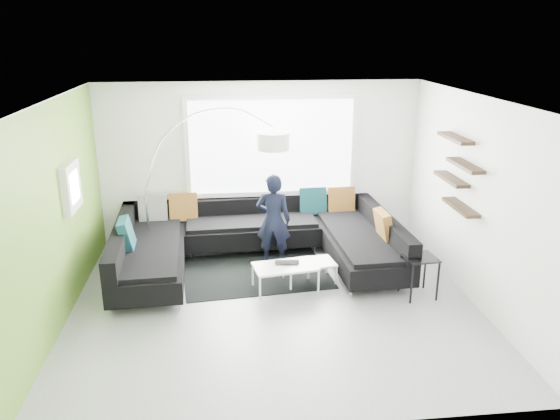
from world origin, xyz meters
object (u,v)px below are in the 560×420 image
object	(u,v)px
coffee_table	(298,274)
side_table	(418,276)
person	(273,220)
sectional_sofa	(257,244)
arc_lamp	(145,188)
laptop	(287,264)

from	to	relation	value
coffee_table	side_table	distance (m)	1.73
side_table	person	world-z (taller)	person
coffee_table	side_table	world-z (taller)	side_table
sectional_sofa	person	size ratio (longest dim) A/B	2.96
sectional_sofa	person	distance (m)	0.45
coffee_table	side_table	size ratio (longest dim) A/B	1.94
sectional_sofa	arc_lamp	size ratio (longest dim) A/B	1.79
coffee_table	person	bearing A→B (deg)	99.14
person	laptop	xyz separation A→B (m)	(0.11, -0.92, -0.35)
coffee_table	laptop	distance (m)	0.27
sectional_sofa	laptop	bearing A→B (deg)	-66.73
sectional_sofa	arc_lamp	world-z (taller)	arc_lamp
sectional_sofa	side_table	bearing A→B (deg)	-31.28
sectional_sofa	side_table	distance (m)	2.51
arc_lamp	laptop	distance (m)	2.58
coffee_table	arc_lamp	size ratio (longest dim) A/B	0.47
person	sectional_sofa	bearing A→B (deg)	36.34
coffee_table	side_table	xyz separation A→B (m)	(1.65, -0.49, 0.11)
arc_lamp	sectional_sofa	bearing A→B (deg)	-11.63
person	laptop	size ratio (longest dim) A/B	4.12
sectional_sofa	person	bearing A→B (deg)	22.10
arc_lamp	laptop	size ratio (longest dim) A/B	6.83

